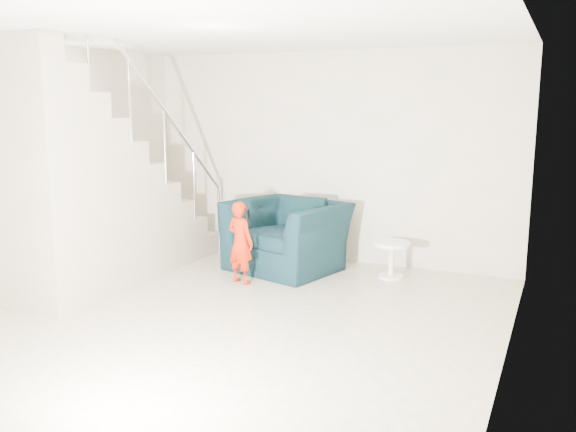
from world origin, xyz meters
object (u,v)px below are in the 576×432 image
Objects in this scene: toddler at (240,242)px; side_table at (391,254)px; armchair at (287,236)px; staircase at (90,203)px.

side_table is at bearing -134.75° from toddler.
toddler is at bearing -148.66° from side_table.
armchair is 2.36m from staircase.
toddler is 1.74m from staircase.
side_table is 3.52m from staircase.
armchair is 1.36× the size of toddler.
armchair is at bearing -173.43° from side_table.
staircase reaches higher than side_table.
staircase is (-1.52, -0.73, 0.47)m from toddler.
armchair is at bearing 40.78° from staircase.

